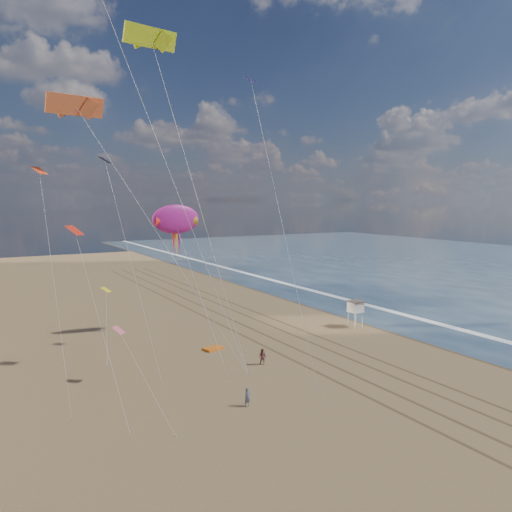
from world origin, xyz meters
The scene contains 11 objects.
ground centered at (0.00, 0.00, 0.00)m, with size 260.00×260.00×0.00m, color brown.
wet_sand centered at (19.00, 40.00, 0.00)m, with size 260.00×260.00×0.00m, color #42301E.
foam centered at (23.20, 40.00, 0.00)m, with size 260.00×260.00×0.00m, color white.
tracks centered at (2.55, 30.00, 0.01)m, with size 7.68×120.00×0.01m.
lifeguard_stand centered at (12.87, 24.39, 2.54)m, with size 1.82×1.82×3.29m.
grounded_kite centered at (-6.53, 24.59, 0.12)m, with size 2.06×1.31×0.23m, color orange.
show_kite centered at (-7.34, 32.76, 13.50)m, with size 5.07×8.97×20.94m.
kite_flyer_a centered at (-10.46, 9.96, 0.74)m, with size 0.54×0.35×1.47m, color #545A6C.
kite_flyer_b centered at (-4.51, 17.70, 0.81)m, with size 0.79×0.61×1.62m, color brown.
parafoils centered at (-16.48, 23.76, 30.36)m, with size 12.64×6.09×13.43m.
small_kites centered at (-16.31, 23.26, 15.96)m, with size 18.51×16.25×22.13m.
Camera 1 is at (-28.16, -22.17, 15.73)m, focal length 35.00 mm.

